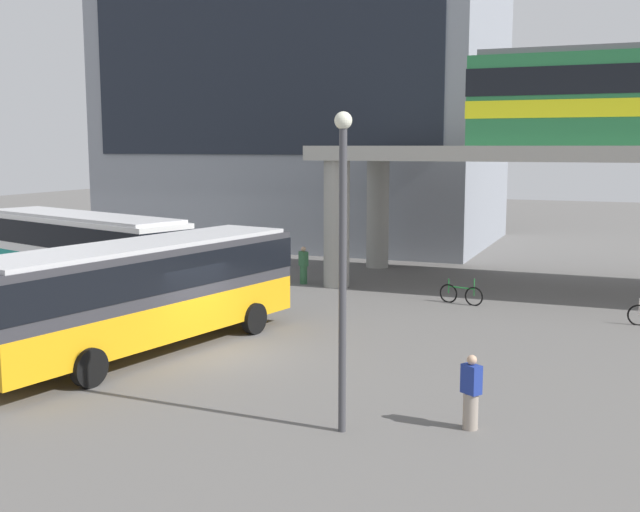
# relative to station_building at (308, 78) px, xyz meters

# --- Properties ---
(ground_plane) EXTENTS (120.00, 120.00, 0.00)m
(ground_plane) POSITION_rel_station_building_xyz_m (8.41, -16.88, -10.15)
(ground_plane) COLOR #605E5B
(station_building) EXTENTS (22.92, 14.47, 20.29)m
(station_building) POSITION_rel_station_building_xyz_m (0.00, 0.00, 0.00)
(station_building) COLOR gray
(station_building) RESTS_ON ground_plane
(bus_main) EXTENTS (4.70, 11.32, 3.22)m
(bus_main) POSITION_rel_station_building_xyz_m (6.27, -27.45, -8.16)
(bus_main) COLOR orange
(bus_main) RESTS_ON ground_plane
(bus_secondary) EXTENTS (11.28, 5.85, 3.22)m
(bus_secondary) POSITION_rel_station_building_xyz_m (-1.45, -20.54, -8.16)
(bus_secondary) COLOR teal
(bus_secondary) RESTS_ON ground_plane
(bicycle_green) EXTENTS (1.75, 0.48, 1.04)m
(bicycle_green) POSITION_rel_station_building_xyz_m (13.36, -17.08, -9.79)
(bicycle_green) COLOR black
(bicycle_green) RESTS_ON ground_plane
(pedestrian_at_kerb) EXTENTS (0.48, 0.44, 1.61)m
(pedestrian_at_kerb) POSITION_rel_station_building_xyz_m (16.21, -30.10, -9.40)
(pedestrian_at_kerb) COLOR gray
(pedestrian_at_kerb) RESTS_ON ground_plane
(pedestrian_walking_across) EXTENTS (0.48, 0.44, 1.64)m
(pedestrian_walking_across) POSITION_rel_station_building_xyz_m (6.13, -15.33, -9.39)
(pedestrian_walking_across) COLOR #33663F
(pedestrian_walking_across) RESTS_ON ground_plane
(lamp_post) EXTENTS (0.36, 0.36, 6.62)m
(lamp_post) POSITION_rel_station_building_xyz_m (13.73, -31.23, -6.27)
(lamp_post) COLOR #3F3F44
(lamp_post) RESTS_ON ground_plane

